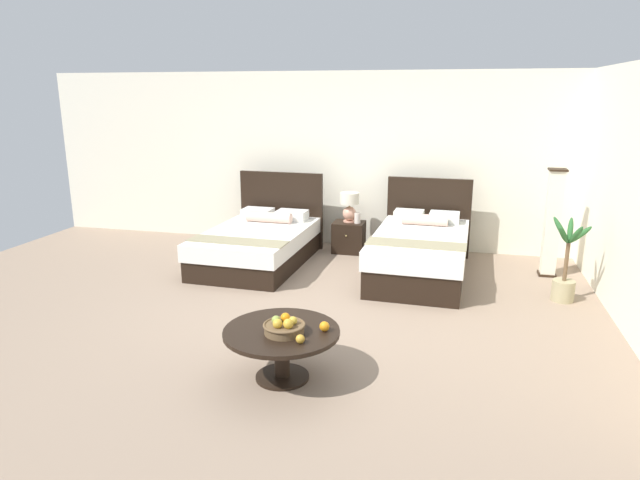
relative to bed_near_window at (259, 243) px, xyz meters
The scene contains 13 objects.
ground_plane 1.98m from the bed_near_window, 55.95° to the right, with size 10.06×9.49×0.02m, color gray.
wall_back 2.00m from the bed_near_window, 50.38° to the left, with size 10.06×0.12×2.60m, color white.
bed_near_window is the anchor object (origin of this frame).
bed_near_corner 2.20m from the bed_near_window, ahead, with size 1.23×2.13×1.13m.
nightstand 1.38m from the bed_near_window, 37.63° to the left, with size 0.45×0.40×0.45m.
table_lamp 1.45m from the bed_near_window, 38.29° to the left, with size 0.28×0.28×0.43m.
vase 1.49m from the bed_near_window, 33.15° to the left, with size 0.09×0.09×0.16m.
coffee_table 3.28m from the bed_near_window, 66.77° to the right, with size 0.95×0.95×0.43m.
fruit_bowl 3.36m from the bed_near_window, 66.50° to the right, with size 0.34×0.34×0.15m.
loose_apple 3.56m from the bed_near_window, 64.86° to the right, with size 0.07×0.07×0.07m.
loose_orange 3.39m from the bed_near_window, 61.01° to the right, with size 0.08×0.08×0.08m.
floor_lamp_corner 3.84m from the bed_near_window, ahead, with size 0.22×0.22×1.38m.
potted_palm 3.88m from the bed_near_window, ahead, with size 0.43×0.45×0.97m.
Camera 1 is at (1.51, -5.37, 2.29)m, focal length 31.28 mm.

